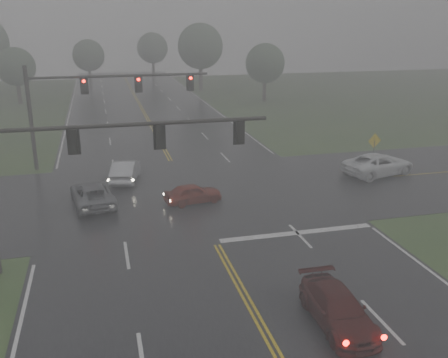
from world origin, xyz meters
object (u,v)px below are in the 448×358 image
object	(u,v)px
sedan_red	(193,203)
pickup_white	(377,174)
car_grey	(93,205)
signal_gantry_far	(87,96)
signal_gantry_near	(77,157)
sedan_silver	(126,181)
sedan_maroon	(336,324)

from	to	relation	value
sedan_red	pickup_white	bearing A→B (deg)	-89.47
sedan_red	car_grey	size ratio (longest dim) A/B	0.72
pickup_white	signal_gantry_far	size ratio (longest dim) A/B	0.41
signal_gantry_near	signal_gantry_far	xyz separation A→B (m)	(0.29, 16.69, 0.27)
sedan_red	signal_gantry_near	distance (m)	10.53
sedan_red	signal_gantry_far	size ratio (longest dim) A/B	0.26
sedan_red	sedan_silver	bearing A→B (deg)	25.15
sedan_maroon	pickup_white	size ratio (longest dim) A/B	0.79
car_grey	pickup_white	bearing A→B (deg)	175.50
sedan_maroon	signal_gantry_near	world-z (taller)	signal_gantry_near
sedan_red	car_grey	world-z (taller)	car_grey
sedan_red	pickup_white	distance (m)	14.44
sedan_maroon	signal_gantry_far	distance (m)	26.17
sedan_silver	signal_gantry_near	distance (m)	13.43
sedan_maroon	sedan_silver	bearing A→B (deg)	109.92
sedan_maroon	car_grey	bearing A→B (deg)	121.60
pickup_white	signal_gantry_far	xyz separation A→B (m)	(-20.27, 7.57, 5.42)
sedan_red	car_grey	xyz separation A→B (m)	(-6.03, 1.12, 0.00)
car_grey	pickup_white	world-z (taller)	pickup_white
car_grey	sedan_silver	bearing A→B (deg)	-125.76
sedan_silver	pickup_white	distance (m)	18.25
sedan_red	sedan_silver	xyz separation A→B (m)	(-3.77, 5.49, 0.00)
signal_gantry_far	sedan_silver	bearing A→B (deg)	-63.44
sedan_red	signal_gantry_far	bearing A→B (deg)	21.72
pickup_white	sedan_maroon	bearing A→B (deg)	130.80
sedan_red	car_grey	bearing A→B (deg)	70.12
signal_gantry_near	sedan_red	bearing A→B (deg)	46.38
pickup_white	signal_gantry_far	bearing A→B (deg)	55.08
car_grey	signal_gantry_far	world-z (taller)	signal_gantry_far
sedan_silver	signal_gantry_far	bearing A→B (deg)	-51.03
pickup_white	signal_gantry_near	world-z (taller)	signal_gantry_near
signal_gantry_far	pickup_white	bearing A→B (deg)	-20.47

